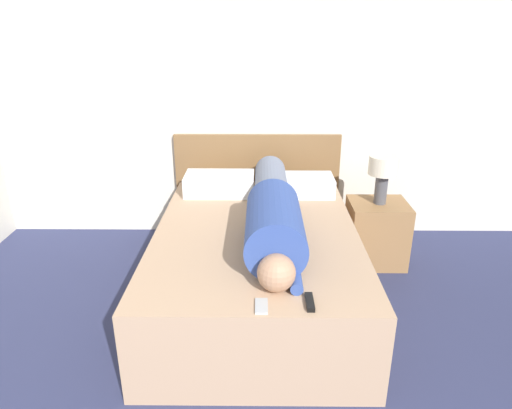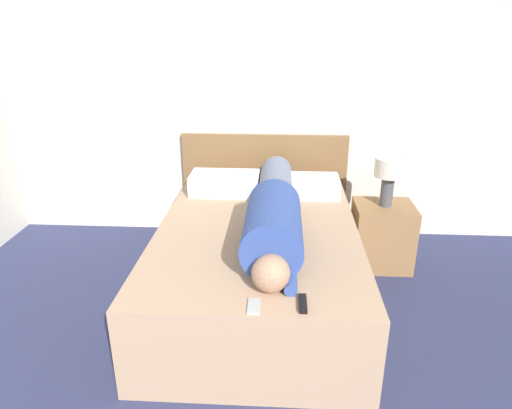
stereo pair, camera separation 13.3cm
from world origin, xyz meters
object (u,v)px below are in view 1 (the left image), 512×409
Objects in this scene: nightstand at (376,233)px; cell_phone at (261,306)px; bed at (256,266)px; pillow_near_headboard at (220,184)px; table_lamp at (383,171)px; pillow_second at (300,185)px; tv_remote at (310,302)px; person_lying at (273,212)px.

cell_phone is (-0.96, -1.50, 0.30)m from nightstand.
pillow_near_headboard reaches higher than bed.
table_lamp is 0.73× the size of pillow_second.
tv_remote reaches higher than cell_phone.
pillow_near_headboard is 1.05× the size of pillow_second.
nightstand is 0.75m from pillow_second.
table_lamp reaches higher than bed.
person_lying reaches higher than tv_remote.
table_lamp reaches higher than person_lying.
person_lying reaches higher than pillow_second.
person_lying is 3.19× the size of pillow_near_headboard.
bed is at bearing -66.84° from pillow_near_headboard.
bed is 3.72× the size of pillow_second.
tv_remote is (0.28, -0.89, 0.29)m from bed.
cell_phone is (-0.25, -0.03, -0.01)m from tv_remote.
table_lamp reaches higher than nightstand.
table_lamp is at bearing 57.43° from cell_phone.
bed is 3.78× the size of nightstand.
bed is 0.98m from tv_remote.
table_lamp is at bearing 64.14° from tv_remote.
table_lamp reaches higher than tv_remote.
nightstand is 0.54m from table_lamp.
table_lamp is 1.80m from cell_phone.
person_lying is 13.97× the size of cell_phone.
pillow_second is at bearing 167.40° from table_lamp.
person_lying is (-0.88, -0.62, 0.45)m from nightstand.
person_lying is (0.11, -0.04, 0.44)m from bed.
nightstand is 0.93× the size of pillow_near_headboard.
table_lamp is 1.32m from pillow_near_headboard.
tv_remote is (0.17, -0.85, -0.14)m from person_lying.
person_lying is 0.81m from pillow_second.
tv_remote is (-0.71, -1.47, 0.31)m from nightstand.
cell_phone is (-0.08, -0.88, -0.15)m from person_lying.
person_lying is at bearing 101.07° from tv_remote.
nightstand is 0.98× the size of pillow_second.
person_lying reaches higher than cell_phone.
bed is at bearing 92.15° from cell_phone.
tv_remote is 0.25m from cell_phone.
tv_remote is at bearing -115.86° from nightstand.
tv_remote is at bearing 6.79° from cell_phone.
pillow_near_headboard reaches higher than tv_remote.
table_lamp is 1.08m from person_lying.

